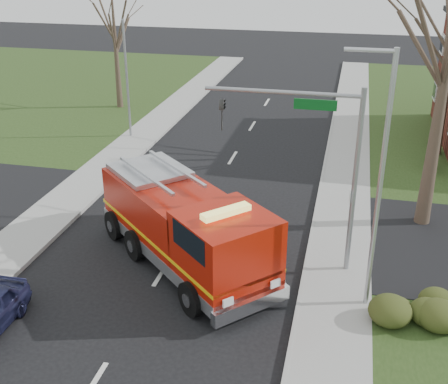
# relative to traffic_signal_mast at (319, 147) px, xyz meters

# --- Properties ---
(ground) EXTENTS (120.00, 120.00, 0.00)m
(ground) POSITION_rel_traffic_signal_mast_xyz_m (-5.21, -1.50, -4.71)
(ground) COLOR black
(ground) RESTS_ON ground
(sidewalk_right) EXTENTS (2.40, 80.00, 0.15)m
(sidewalk_right) POSITION_rel_traffic_signal_mast_xyz_m (0.99, -1.50, -4.63)
(sidewalk_right) COLOR #A0A19B
(sidewalk_right) RESTS_ON ground
(sidewalk_left) EXTENTS (2.40, 80.00, 0.15)m
(sidewalk_left) POSITION_rel_traffic_signal_mast_xyz_m (-11.41, -1.50, -4.63)
(sidewalk_left) COLOR #A0A19B
(sidewalk_left) RESTS_ON ground
(health_center_sign) EXTENTS (0.12, 2.00, 1.40)m
(health_center_sign) POSITION_rel_traffic_signal_mast_xyz_m (5.29, 11.00, -3.83)
(health_center_sign) COLOR #451010
(health_center_sign) RESTS_ON ground
(hedge_corner) EXTENTS (2.80, 2.00, 0.90)m
(hedge_corner) POSITION_rel_traffic_signal_mast_xyz_m (3.79, -2.50, -4.13)
(hedge_corner) COLOR #303C16
(hedge_corner) RESTS_ON lawn_right
(bare_tree_left) EXTENTS (4.50, 4.50, 9.00)m
(bare_tree_left) POSITION_rel_traffic_signal_mast_xyz_m (-15.21, 18.50, 0.86)
(bare_tree_left) COLOR #3E2D24
(bare_tree_left) RESTS_ON ground
(traffic_signal_mast) EXTENTS (5.29, 0.18, 6.80)m
(traffic_signal_mast) POSITION_rel_traffic_signal_mast_xyz_m (0.00, 0.00, 0.00)
(traffic_signal_mast) COLOR gray
(traffic_signal_mast) RESTS_ON ground
(streetlight_pole) EXTENTS (1.48, 0.16, 8.40)m
(streetlight_pole) POSITION_rel_traffic_signal_mast_xyz_m (1.93, -2.00, -0.16)
(streetlight_pole) COLOR #B7BABF
(streetlight_pole) RESTS_ON ground
(utility_pole_far) EXTENTS (0.14, 0.14, 7.00)m
(utility_pole_far) POSITION_rel_traffic_signal_mast_xyz_m (-12.01, 12.50, -1.21)
(utility_pole_far) COLOR gray
(utility_pole_far) RESTS_ON ground
(fire_engine) EXTENTS (7.98, 7.74, 3.35)m
(fire_engine) POSITION_rel_traffic_signal_mast_xyz_m (-4.49, -0.83, -3.19)
(fire_engine) COLOR #9F1407
(fire_engine) RESTS_ON ground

